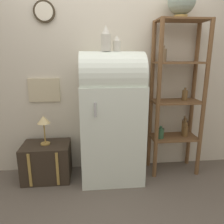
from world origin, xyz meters
The scene contains 9 objects.
ground_plane centered at (0.00, 0.00, 0.00)m, with size 12.00×12.00×0.00m, color #60564C.
wall_back centered at (0.00, 0.57, 1.35)m, with size 7.00×0.09×2.70m.
refrigerator centered at (0.00, 0.27, 0.78)m, with size 0.72×0.59×1.51m.
suitcase_trunk centered at (-0.79, 0.31, 0.22)m, with size 0.56×0.41×0.44m.
shelf_unit centered at (0.81, 0.36, 1.00)m, with size 0.60×0.34×1.86m.
globe centered at (0.78, 0.37, 2.05)m, with size 0.31×0.31×0.35m.
vase_left centered at (-0.06, 0.26, 1.64)m, with size 0.11×0.11×0.26m.
vase_center centered at (0.06, 0.28, 1.59)m, with size 0.08×0.08×0.16m.
desk_lamp centered at (-0.79, 0.32, 0.72)m, with size 0.15×0.15×0.35m.
Camera 1 is at (-0.24, -2.17, 1.48)m, focal length 35.00 mm.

